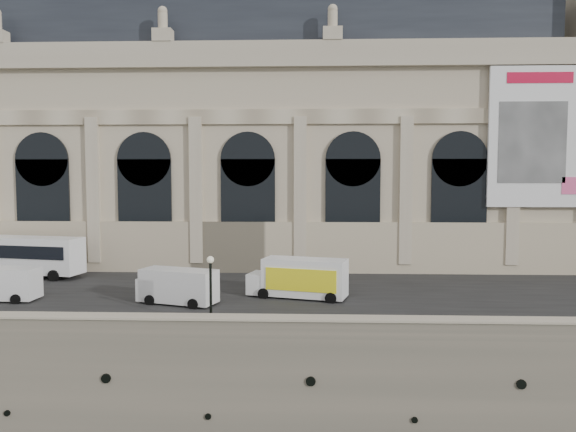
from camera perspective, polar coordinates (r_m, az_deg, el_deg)
name	(u,v)px	position (r m, az deg, el deg)	size (l,w,h in m)	color
quay	(294,279)	(67.86, 0.57, -6.40)	(160.00, 70.00, 6.00)	gray
street	(286,290)	(46.68, -0.17, -7.50)	(160.00, 24.00, 0.06)	#2D2D2D
parapet	(277,327)	(33.53, -1.14, -11.18)	(160.00, 1.40, 1.21)	gray
museum	(239,137)	(63.16, -5.01, 8.03)	(69.00, 18.70, 29.10)	#B9AD8E
bus_left	(17,254)	(58.00, -25.86, -3.54)	(13.05, 4.93, 3.77)	white
van_c	(175,286)	(42.42, -11.45, -7.00)	(6.20, 3.86, 2.59)	silver
box_truck	(299,278)	(43.51, 1.16, -6.34)	(7.97, 4.32, 3.07)	white
lamp_right	(211,292)	(35.75, -7.86, -7.61)	(0.45, 0.45, 4.45)	black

